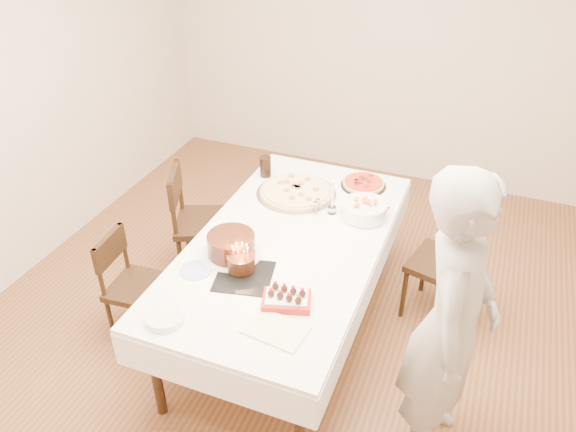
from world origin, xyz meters
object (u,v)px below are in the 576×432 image
at_px(layer_cake, 231,245).
at_px(birthday_cake, 241,258).
at_px(pizza_pepperoni, 363,184).
at_px(pizza_white, 296,192).
at_px(chair_right_savory, 442,264).
at_px(chair_left_savory, 205,223).
at_px(person, 451,326).
at_px(taper_candle, 333,196).
at_px(cola_glass, 266,167).
at_px(strawberry_box, 287,299).
at_px(pasta_bowl, 364,210).
at_px(chair_left_dessert, 139,287).
at_px(dining_table, 288,286).

bearing_deg(layer_cake, birthday_cake, -43.66).
bearing_deg(pizza_pepperoni, pizza_white, -144.98).
relative_size(chair_right_savory, chair_left_savory, 0.96).
xyz_separation_m(chair_left_savory, person, (1.89, -0.89, 0.42)).
height_order(taper_candle, cola_glass, taper_candle).
xyz_separation_m(cola_glass, strawberry_box, (0.68, -1.27, -0.05)).
bearing_deg(pasta_bowl, chair_left_savory, -175.90).
height_order(cola_glass, layer_cake, cola_glass).
height_order(cola_glass, birthday_cake, birthday_cake).
bearing_deg(cola_glass, taper_candle, -26.33).
bearing_deg(pasta_bowl, pizza_white, 169.16).
distance_m(chair_left_savory, layer_cake, 0.91).
distance_m(person, strawberry_box, 0.86).
bearing_deg(person, chair_left_dessert, 87.93).
distance_m(pizza_pepperoni, taper_candle, 0.46).
bearing_deg(chair_right_savory, chair_left_dessert, -139.41).
bearing_deg(birthday_cake, cola_glass, 106.27).
height_order(layer_cake, strawberry_box, layer_cake).
height_order(dining_table, pasta_bowl, pasta_bowl).
bearing_deg(birthday_cake, chair_right_savory, 40.19).
bearing_deg(chair_right_savory, strawberry_box, -109.87).
xyz_separation_m(pizza_white, pizza_pepperoni, (0.42, 0.29, 0.00)).
distance_m(pizza_pepperoni, pasta_bowl, 0.41).
distance_m(chair_right_savory, pizza_white, 1.14).
xyz_separation_m(pasta_bowl, taper_candle, (-0.22, -0.04, 0.08)).
distance_m(pasta_bowl, cola_glass, 0.88).
relative_size(dining_table, chair_left_savory, 2.34).
distance_m(pizza_white, pasta_bowl, 0.54).
bearing_deg(taper_candle, pizza_white, 155.99).
distance_m(dining_table, pizza_pepperoni, 0.97).
height_order(chair_left_dessert, pasta_bowl, pasta_bowl).
distance_m(cola_glass, birthday_cake, 1.14).
distance_m(dining_table, person, 1.29).
height_order(pizza_white, layer_cake, layer_cake).
height_order(chair_right_savory, chair_left_savory, chair_left_savory).
xyz_separation_m(chair_left_savory, pasta_bowl, (1.20, 0.09, 0.35)).
bearing_deg(chair_left_savory, taper_candle, 159.89).
bearing_deg(chair_left_dessert, chair_left_savory, -101.13).
height_order(chair_left_savory, chair_left_dessert, chair_left_savory).
bearing_deg(pasta_bowl, chair_left_dessert, -146.60).
xyz_separation_m(dining_table, chair_left_dessert, (-0.91, -0.40, 0.02)).
bearing_deg(chair_right_savory, layer_cake, -132.60).
relative_size(taper_candle, layer_cake, 0.75).
height_order(chair_left_savory, birthday_cake, birthday_cake).
bearing_deg(chair_left_dessert, taper_candle, -147.49).
xyz_separation_m(chair_right_savory, chair_left_dessert, (-1.84, -0.93, -0.04)).
height_order(dining_table, cola_glass, cola_glass).
bearing_deg(person, birthday_cake, 84.63).
height_order(dining_table, chair_right_savory, chair_right_savory).
distance_m(pizza_pepperoni, strawberry_box, 1.39).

